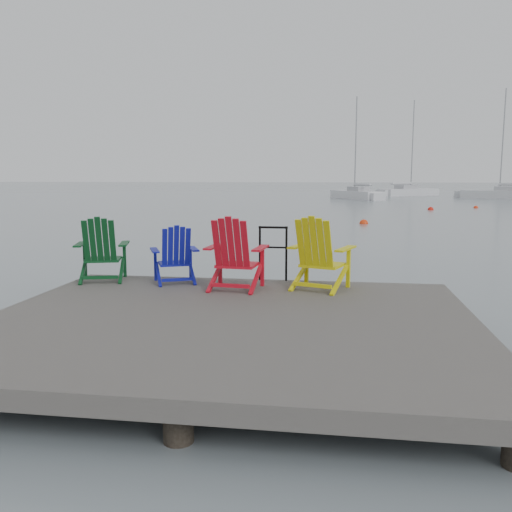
# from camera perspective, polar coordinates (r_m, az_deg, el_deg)

# --- Properties ---
(ground) EXTENTS (400.00, 400.00, 0.00)m
(ground) POSITION_cam_1_polar(r_m,az_deg,el_deg) (6.83, -2.79, -10.50)
(ground) COLOR slate
(ground) RESTS_ON ground
(dock) EXTENTS (6.00, 5.00, 1.40)m
(dock) POSITION_cam_1_polar(r_m,az_deg,el_deg) (6.72, -2.81, -7.70)
(dock) COLOR #2A2725
(dock) RESTS_ON ground
(handrail) EXTENTS (0.48, 0.04, 0.90)m
(handrail) POSITION_cam_1_polar(r_m,az_deg,el_deg) (8.92, 1.81, 0.86)
(handrail) COLOR black
(handrail) RESTS_ON dock
(chair_green) EXTENTS (0.98, 0.93, 1.05)m
(chair_green) POSITION_cam_1_polar(r_m,az_deg,el_deg) (9.20, -15.96, 0.68)
(chair_green) COLOR #0A3A18
(chair_green) RESTS_ON dock
(chair_blue) EXTENTS (0.90, 0.87, 0.93)m
(chair_blue) POSITION_cam_1_polar(r_m,az_deg,el_deg) (8.79, -8.51, 0.18)
(chair_blue) COLOR #0D128D
(chair_blue) RESTS_ON dock
(chair_red) EXTENTS (0.93, 0.87, 1.10)m
(chair_red) POSITION_cam_1_polar(r_m,az_deg,el_deg) (8.18, -2.25, 0.27)
(chair_red) COLOR red
(chair_red) RESTS_ON dock
(chair_yellow) EXTENTS (1.05, 1.00, 1.11)m
(chair_yellow) POSITION_cam_1_polar(r_m,az_deg,el_deg) (8.23, 6.67, 0.29)
(chair_yellow) COLOR #CFC60B
(chair_yellow) RESTS_ON dock
(sailboat_near) EXTENTS (5.13, 7.23, 10.13)m
(sailboat_near) POSITION_cam_1_polar(r_m,az_deg,el_deg) (54.30, 10.53, 6.29)
(sailboat_near) COLOR silver
(sailboat_near) RESTS_ON ground
(sailboat_mid) EXTENTS (7.33, 6.83, 11.05)m
(sailboat_mid) POSITION_cam_1_polar(r_m,az_deg,el_deg) (65.20, 15.71, 6.44)
(sailboat_mid) COLOR silver
(sailboat_mid) RESTS_ON ground
(sailboat_far) EXTENTS (8.04, 5.54, 11.08)m
(sailboat_far) POSITION_cam_1_polar(r_m,az_deg,el_deg) (59.97, 24.65, 5.85)
(sailboat_far) COLOR #BDBDC1
(sailboat_far) RESTS_ON ground
(buoy_a) EXTENTS (0.41, 0.41, 0.41)m
(buoy_a) POSITION_cam_1_polar(r_m,az_deg,el_deg) (26.03, 11.28, 3.35)
(buoy_a) COLOR red
(buoy_a) RESTS_ON ground
(buoy_b) EXTENTS (0.41, 0.41, 0.41)m
(buoy_b) POSITION_cam_1_polar(r_m,az_deg,el_deg) (25.25, 5.86, 3.32)
(buoy_b) COLOR red
(buoy_b) RESTS_ON ground
(buoy_c) EXTENTS (0.40, 0.40, 0.40)m
(buoy_c) POSITION_cam_1_polar(r_m,az_deg,el_deg) (38.03, 17.90, 4.65)
(buoy_c) COLOR red
(buoy_c) RESTS_ON ground
(buoy_d) EXTENTS (0.32, 0.32, 0.32)m
(buoy_d) POSITION_cam_1_polar(r_m,az_deg,el_deg) (41.40, 22.13, 4.71)
(buoy_d) COLOR red
(buoy_d) RESTS_ON ground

